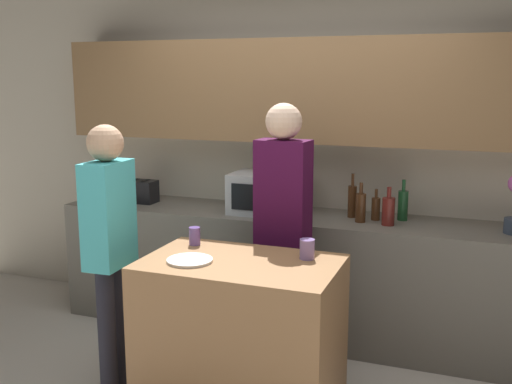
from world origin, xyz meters
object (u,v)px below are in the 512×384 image
object	(u,v)px
cup_0	(307,249)
cup_1	(195,236)
bottle_0	(352,201)
bottle_4	(403,205)
person_left	(283,212)
person_center	(110,236)
microwave	(267,193)
plate_on_island	(190,260)
bottle_2	(376,208)
bottle_3	(388,211)
bottle_1	(361,207)
toaster	(140,191)

from	to	relation	value
cup_0	cup_1	distance (m)	0.73
bottle_0	cup_0	world-z (taller)	bottle_0
bottle_4	cup_0	size ratio (longest dim) A/B	2.56
person_left	person_center	xyz separation A→B (m)	(-0.89, -0.65, -0.08)
microwave	plate_on_island	xyz separation A→B (m)	(-0.02, -1.24, -0.16)
bottle_2	person_center	world-z (taller)	person_center
bottle_3	cup_0	distance (m)	0.96
bottle_1	plate_on_island	size ratio (longest dim) A/B	1.09
bottle_2	plate_on_island	xyz separation A→B (m)	(-0.82, -1.30, -0.09)
bottle_0	bottle_3	bearing A→B (deg)	-27.28
bottle_1	bottle_3	bearing A→B (deg)	-6.11
person_center	bottle_4	bearing A→B (deg)	126.79
bottle_3	plate_on_island	xyz separation A→B (m)	(-0.92, -1.18, -0.11)
microwave	bottle_1	distance (m)	0.71
plate_on_island	bottle_0	bearing A→B (deg)	64.12
bottle_0	bottle_2	world-z (taller)	bottle_0
toaster	bottle_0	world-z (taller)	bottle_0
toaster	bottle_1	world-z (taller)	bottle_1
toaster	microwave	bearing A→B (deg)	-0.08
cup_0	cup_1	size ratio (longest dim) A/B	1.04
bottle_3	bottle_4	size ratio (longest dim) A/B	0.91
bottle_3	person_left	distance (m)	0.77
bottle_0	bottle_2	size ratio (longest dim) A/B	1.43
toaster	bottle_4	distance (m)	2.07
toaster	bottle_1	size ratio (longest dim) A/B	0.92
bottle_1	person_left	size ratio (longest dim) A/B	0.16
bottle_3	cup_1	world-z (taller)	bottle_3
bottle_4	cup_0	world-z (taller)	bottle_4
bottle_3	cup_1	size ratio (longest dim) A/B	2.43
toaster	bottle_1	distance (m)	1.80
bottle_0	cup_1	world-z (taller)	bottle_0
bottle_0	bottle_3	distance (m)	0.32
cup_1	person_center	size ratio (longest dim) A/B	0.07
bottle_3	person_left	size ratio (longest dim) A/B	0.15
toaster	bottle_2	size ratio (longest dim) A/B	1.16
bottle_0	cup_1	distance (m)	1.27
cup_1	cup_0	bearing A→B (deg)	-3.12
person_left	cup_1	bearing A→B (deg)	46.99
bottle_0	cup_0	bearing A→B (deg)	-92.29
person_center	bottle_2	bearing A→B (deg)	128.81
cup_0	cup_1	world-z (taller)	cup_0
bottle_3	bottle_4	xyz separation A→B (m)	(0.08, 0.18, 0.01)
bottle_2	cup_1	world-z (taller)	bottle_2
toaster	cup_0	world-z (taller)	toaster
cup_1	microwave	bearing A→B (deg)	81.08
person_left	bottle_3	bearing A→B (deg)	-137.65
cup_0	bottle_4	bearing A→B (deg)	69.86
bottle_2	cup_0	world-z (taller)	bottle_2
bottle_3	cup_0	bearing A→B (deg)	-109.62
cup_0	person_center	bearing A→B (deg)	-169.85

